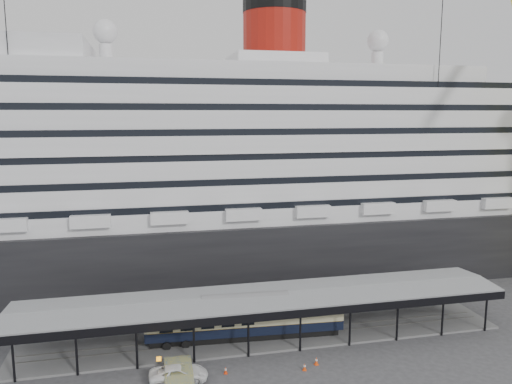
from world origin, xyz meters
TOP-DOWN VIEW (x-y plane):
  - ground at (0.00, 0.00)m, footprint 200.00×200.00m
  - cruise_ship at (0.05, 32.00)m, footprint 130.00×30.00m
  - platform_canopy at (0.00, 5.00)m, footprint 56.00×9.18m
  - port_truck at (-10.51, -2.54)m, footprint 5.73×2.77m
  - pullman_carriage at (-2.38, 5.00)m, footprint 22.63×4.28m
  - traffic_cone_left at (-5.84, -2.06)m, footprint 0.45×0.45m
  - traffic_cone_mid at (2.05, -3.19)m, footprint 0.51×0.51m
  - traffic_cone_right at (3.60, -2.37)m, footprint 0.52×0.52m

SIDE VIEW (x-z plane):
  - ground at x=0.00m, z-range 0.00..0.00m
  - traffic_cone_left at x=-5.84m, z-range 0.00..0.71m
  - traffic_cone_mid at x=2.05m, z-range 0.00..0.75m
  - traffic_cone_right at x=3.60m, z-range 0.00..0.84m
  - port_truck at x=-10.51m, z-range 0.00..1.57m
  - platform_canopy at x=0.00m, z-range -0.29..5.01m
  - pullman_carriage at x=-2.38m, z-range -8.36..13.72m
  - cruise_ship at x=0.05m, z-range -3.60..40.30m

